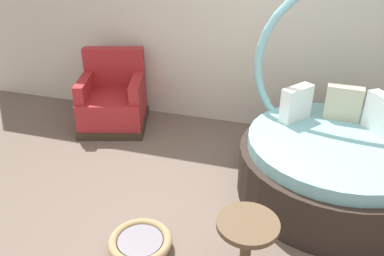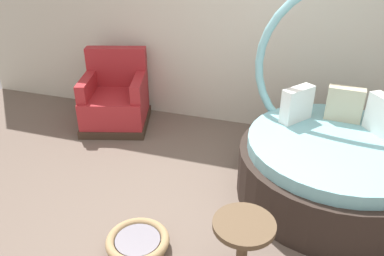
{
  "view_description": "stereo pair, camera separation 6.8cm",
  "coord_description": "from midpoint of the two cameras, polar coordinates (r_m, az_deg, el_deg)",
  "views": [
    {
      "loc": [
        0.55,
        -2.39,
        2.34
      ],
      "look_at": [
        -0.41,
        0.8,
        0.55
      ],
      "focal_mm": 36.04,
      "sensor_mm": 36.0,
      "label": 1
    },
    {
      "loc": [
        0.62,
        -2.36,
        2.34
      ],
      "look_at": [
        -0.41,
        0.8,
        0.55
      ],
      "focal_mm": 36.04,
      "sensor_mm": 36.0,
      "label": 2
    }
  ],
  "objects": [
    {
      "name": "red_armchair",
      "position": [
        5.01,
        -10.84,
        4.08
      ],
      "size": [
        0.99,
        0.99,
        0.94
      ],
      "color": "#38281E",
      "rests_on": "ground_plane"
    },
    {
      "name": "round_daybed",
      "position": [
        3.86,
        20.83,
        -3.99
      ],
      "size": [
        1.75,
        1.75,
        1.97
      ],
      "color": "#2D231E",
      "rests_on": "ground_plane"
    },
    {
      "name": "back_wall",
      "position": [
        4.67,
        10.86,
        16.91
      ],
      "size": [
        8.0,
        0.12,
        2.92
      ],
      "primitive_type": "cube",
      "color": "beige",
      "rests_on": "ground_plane"
    },
    {
      "name": "side_table",
      "position": [
        2.8,
        8.34,
        -15.13
      ],
      "size": [
        0.44,
        0.44,
        0.52
      ],
      "color": "brown",
      "rests_on": "ground_plane"
    },
    {
      "name": "ground_plane",
      "position": [
        3.39,
        3.03,
        -15.65
      ],
      "size": [
        8.0,
        8.0,
        0.02
      ],
      "primitive_type": "cube",
      "color": "#66564C"
    },
    {
      "name": "pet_basket",
      "position": [
        3.23,
        -7.39,
        -16.5
      ],
      "size": [
        0.51,
        0.51,
        0.13
      ],
      "color": "#9E7F56",
      "rests_on": "ground_plane"
    }
  ]
}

